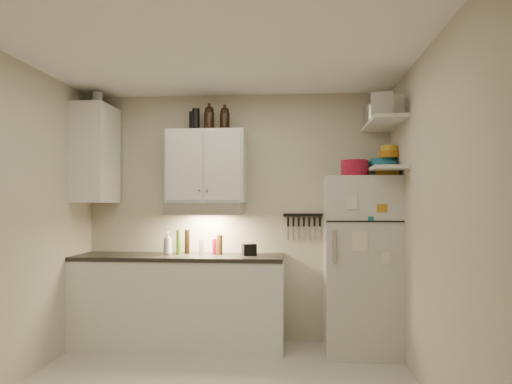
{
  "coord_description": "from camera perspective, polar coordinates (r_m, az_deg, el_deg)",
  "views": [
    {
      "loc": [
        0.64,
        -3.76,
        1.45
      ],
      "look_at": [
        0.25,
        0.9,
        1.55
      ],
      "focal_mm": 35.0,
      "sensor_mm": 36.0,
      "label": 1
    }
  ],
  "objects": [
    {
      "name": "book_stack",
      "position": [
        4.89,
        14.71,
        2.26
      ],
      "size": [
        0.24,
        0.29,
        0.09
      ],
      "primitive_type": "cube",
      "rotation": [
        0.0,
        0.0,
        -0.14
      ],
      "color": "#B47616",
      "rests_on": "fridge"
    },
    {
      "name": "dutch_oven",
      "position": [
        4.8,
        11.2,
        2.69
      ],
      "size": [
        0.27,
        0.27,
        0.15
      ],
      "primitive_type": "cylinder",
      "rotation": [
        0.0,
        0.0,
        0.03
      ],
      "color": "maroon",
      "rests_on": "fridge"
    },
    {
      "name": "plates",
      "position": [
        4.91,
        14.24,
        3.0
      ],
      "size": [
        0.29,
        0.29,
        0.07
      ],
      "primitive_type": "cylinder",
      "rotation": [
        0.0,
        0.0,
        -0.09
      ],
      "color": "#176580",
      "rests_on": "shelf_lo"
    },
    {
      "name": "oil_bottle",
      "position": [
        5.17,
        -8.85,
        -5.69
      ],
      "size": [
        0.05,
        0.05,
        0.25
      ],
      "primitive_type": "cylinder",
      "rotation": [
        0.0,
        0.0,
        -0.05
      ],
      "color": "#3C6118",
      "rests_on": "countertop"
    },
    {
      "name": "right_wall",
      "position": [
        3.89,
        19.24,
        -3.37
      ],
      "size": [
        0.02,
        3.0,
        2.6
      ],
      "primitive_type": "cube",
      "color": "beige",
      "rests_on": "ground"
    },
    {
      "name": "back_wall",
      "position": [
        5.32,
        -2.14,
        -2.84
      ],
      "size": [
        3.2,
        0.02,
        2.6
      ],
      "primitive_type": "cube",
      "color": "beige",
      "rests_on": "ground"
    },
    {
      "name": "red_jar",
      "position": [
        5.17,
        -4.58,
        -6.23
      ],
      "size": [
        0.08,
        0.08,
        0.16
      ],
      "primitive_type": "cylinder",
      "rotation": [
        0.0,
        0.0,
        -0.02
      ],
      "color": "maroon",
      "rests_on": "countertop"
    },
    {
      "name": "ceiling",
      "position": [
        3.99,
        -4.84,
        15.68
      ],
      "size": [
        3.2,
        3.0,
        0.02
      ],
      "primitive_type": "cube",
      "color": "white",
      "rests_on": "ground"
    },
    {
      "name": "pepper_mill",
      "position": [
        5.12,
        -4.2,
        -6.03
      ],
      "size": [
        0.07,
        0.07,
        0.2
      ],
      "primitive_type": "cylinder",
      "rotation": [
        0.0,
        0.0,
        -0.12
      ],
      "color": "brown",
      "rests_on": "countertop"
    },
    {
      "name": "bowl_yellow",
      "position": [
        5.01,
        15.02,
        4.81
      ],
      "size": [
        0.17,
        0.17,
        0.05
      ],
      "primitive_type": "cylinder",
      "color": "gold",
      "rests_on": "bowl_orange"
    },
    {
      "name": "shelf_hi",
      "position": [
        4.91,
        14.34,
        7.59
      ],
      "size": [
        0.3,
        0.95,
        0.03
      ],
      "primitive_type": "cube",
      "color": "white",
      "rests_on": "right_wall"
    },
    {
      "name": "stock_pot",
      "position": [
        5.27,
        13.79,
        8.35
      ],
      "size": [
        0.31,
        0.31,
        0.22
      ],
      "primitive_type": "cylinder",
      "rotation": [
        0.0,
        0.0,
        -0.01
      ],
      "color": "silver",
      "rests_on": "shelf_hi"
    },
    {
      "name": "tin_a",
      "position": [
        4.82,
        15.4,
        9.22
      ],
      "size": [
        0.23,
        0.22,
        0.21
      ],
      "primitive_type": "cube",
      "rotation": [
        0.0,
        0.0,
        -0.13
      ],
      "color": "#AAAAAD",
      "rests_on": "shelf_hi"
    },
    {
      "name": "upper_cabinet",
      "position": [
        5.2,
        -5.66,
        2.92
      ],
      "size": [
        0.8,
        0.33,
        0.75
      ],
      "primitive_type": "cube",
      "color": "white",
      "rests_on": "back_wall"
    },
    {
      "name": "knife_strip",
      "position": [
        5.25,
        5.44,
        -2.64
      ],
      "size": [
        0.42,
        0.02,
        0.03
      ],
      "primitive_type": "cube",
      "color": "black",
      "rests_on": "back_wall"
    },
    {
      "name": "thermos_a",
      "position": [
        5.25,
        -6.88,
        8.23
      ],
      "size": [
        0.1,
        0.1,
        0.22
      ],
      "primitive_type": "cylinder",
      "rotation": [
        0.0,
        0.0,
        -0.34
      ],
      "color": "black",
      "rests_on": "upper_cabinet"
    },
    {
      "name": "range_hood",
      "position": [
        5.12,
        -5.8,
        -1.89
      ],
      "size": [
        0.76,
        0.46,
        0.12
      ],
      "primitive_type": "cube",
      "color": "silver",
      "rests_on": "back_wall"
    },
    {
      "name": "countertop",
      "position": [
        5.14,
        -8.72,
        -7.36
      ],
      "size": [
        2.1,
        0.62,
        0.04
      ],
      "primitive_type": "cube",
      "color": "black",
      "rests_on": "base_cabinet"
    },
    {
      "name": "side_cabinet",
      "position": [
        5.4,
        -17.87,
        4.14
      ],
      "size": [
        0.33,
        0.55,
        1.0
      ],
      "primitive_type": "cube",
      "color": "white",
      "rests_on": "left_wall"
    },
    {
      "name": "thermos_b",
      "position": [
        5.32,
        -7.27,
        8.01
      ],
      "size": [
        0.09,
        0.09,
        0.2
      ],
      "primitive_type": "cylinder",
      "rotation": [
        0.0,
        0.0,
        0.26
      ],
      "color": "black",
      "rests_on": "upper_cabinet"
    },
    {
      "name": "bowl_orange",
      "position": [
        5.0,
        15.02,
        4.14
      ],
      "size": [
        0.21,
        0.21,
        0.06
      ],
      "primitive_type": "cylinder",
      "color": "#BA6711",
      "rests_on": "bowl_teal"
    },
    {
      "name": "soap_bottle",
      "position": [
        5.15,
        -10.04,
        -5.63
      ],
      "size": [
        0.11,
        0.12,
        0.26
      ],
      "primitive_type": "imported",
      "rotation": [
        0.0,
        0.0,
        -0.13
      ],
      "color": "white",
      "rests_on": "countertop"
    },
    {
      "name": "side_jar",
      "position": [
        5.47,
        -17.68,
        10.11
      ],
      "size": [
        0.13,
        0.13,
        0.14
      ],
      "primitive_type": "cylinder",
      "rotation": [
        0.0,
        0.0,
        -0.29
      ],
      "color": "silver",
      "rests_on": "side_cabinet"
    },
    {
      "name": "spice_jar",
      "position": [
        4.99,
        12.26,
        2.31
      ],
      "size": [
        0.08,
        0.08,
        0.11
      ],
      "primitive_type": "cylinder",
      "rotation": [
        0.0,
        0.0,
        0.36
      ],
      "color": "silver",
      "rests_on": "fridge"
    },
    {
      "name": "base_cabinet",
      "position": [
        5.2,
        -8.74,
        -12.4
      ],
      "size": [
        2.1,
        0.6,
        0.88
      ],
      "primitive_type": "cube",
      "color": "white",
      "rests_on": "floor"
    },
    {
      "name": "growler_a",
      "position": [
        5.19,
        -5.38,
        8.48
      ],
      "size": [
        0.12,
        0.12,
        0.25
      ],
      "primitive_type": null,
      "rotation": [
        0.0,
        0.0,
        -0.13
      ],
      "color": "black",
      "rests_on": "upper_cabinet"
    },
    {
      "name": "fridge",
      "position": [
        5.0,
        11.87,
        -8.09
      ],
      "size": [
        0.7,
        0.68,
        1.7
      ],
      "primitive_type": "cube",
      "color": "silver",
      "rests_on": "floor"
    },
    {
      "name": "clear_bottle",
      "position": [
        5.16,
        -6.23,
        -6.24
      ],
      "size": [
        0.06,
        0.06,
        0.16
      ],
      "primitive_type": "cylinder",
      "rotation": [
        0.0,
        0.0,
        0.12
      ],
      "color": "silver",
      "rests_on": "countertop"
    },
    {
      "name": "bowl_teal",
      "position": [
        5.07,
        14.43,
        3.1
      ],
      "size": [
        0.27,
        0.27,
        0.11
      ],
      "primitive_type": "cylinder",
      "color": "#176580",
      "rests_on": "shelf_lo"
    },
    {
      "name": "tin_b",
      "position": [
        4.55,
        14.22,
        9.7
      ],
      "size": [
        0.22,
        0.22,
        0.19
      ],
      "primitive_type": "cube",
      "rotation": [
        0.0,
        0.0,
        -0.18
      ],
      "color": "#AAAAAD",
      "rests_on": "shelf_hi"
    },
    {
      "name": "caddy",
      "position": [
        5.03,
        -0.78,
        -6.61
      ],
      "size": [
        0.16,
        0.14,
        0.11
      ],
      "primitive_type": "cube",
      "rotation": [
        0.0,
        0.0,
        0.37
      ],
      "color": "black",
      "rests_on": "countertop"
    },
    {
      "name": "left_wall",
      "position": [
        4.39,
        -26.11,
        -3.06
      ],
      "size": [
        0.02,
        3.0,
        2.6
      ],
      "primitive_type": "cube",
      "color": "beige",
      "rests_on": "ground"
    },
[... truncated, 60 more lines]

